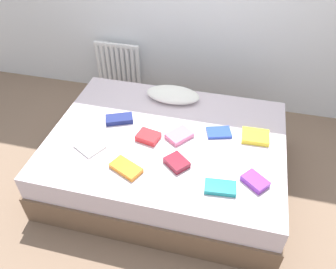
{
  "coord_description": "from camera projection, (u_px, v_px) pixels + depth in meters",
  "views": [
    {
      "loc": [
        0.51,
        -2.03,
        2.38
      ],
      "look_at": [
        0.0,
        0.05,
        0.48
      ],
      "focal_mm": 35.69,
      "sensor_mm": 36.0,
      "label": 1
    }
  ],
  "objects": [
    {
      "name": "textbook_yellow",
      "position": [
        255.0,
        137.0,
        2.78
      ],
      "size": [
        0.23,
        0.19,
        0.04
      ],
      "primitive_type": "cube",
      "rotation": [
        0.0,
        0.0,
        0.04
      ],
      "color": "yellow",
      "rests_on": "bed"
    },
    {
      "name": "radiator",
      "position": [
        118.0,
        66.0,
        3.92
      ],
      "size": [
        0.53,
        0.04,
        0.57
      ],
      "color": "white",
      "rests_on": "ground"
    },
    {
      "name": "textbook_red",
      "position": [
        148.0,
        137.0,
        2.77
      ],
      "size": [
        0.2,
        0.17,
        0.05
      ],
      "primitive_type": "cube",
      "rotation": [
        0.0,
        0.0,
        -0.21
      ],
      "color": "red",
      "rests_on": "bed"
    },
    {
      "name": "textbook_teal",
      "position": [
        220.0,
        187.0,
        2.38
      ],
      "size": [
        0.23,
        0.15,
        0.04
      ],
      "primitive_type": "cube",
      "rotation": [
        0.0,
        0.0,
        0.1
      ],
      "color": "teal",
      "rests_on": "bed"
    },
    {
      "name": "textbook_purple",
      "position": [
        255.0,
        181.0,
        2.41
      ],
      "size": [
        0.22,
        0.21,
        0.05
      ],
      "primitive_type": "cube",
      "rotation": [
        0.0,
        0.0,
        -0.67
      ],
      "color": "purple",
      "rests_on": "bed"
    },
    {
      "name": "textbook_navy",
      "position": [
        119.0,
        119.0,
        2.95
      ],
      "size": [
        0.26,
        0.21,
        0.05
      ],
      "primitive_type": "cube",
      "rotation": [
        0.0,
        0.0,
        0.41
      ],
      "color": "navy",
      "rests_on": "bed"
    },
    {
      "name": "textbook_maroon",
      "position": [
        177.0,
        163.0,
        2.55
      ],
      "size": [
        0.22,
        0.22,
        0.05
      ],
      "primitive_type": "cube",
      "rotation": [
        0.0,
        0.0,
        -0.7
      ],
      "color": "maroon",
      "rests_on": "bed"
    },
    {
      "name": "bed",
      "position": [
        167.0,
        158.0,
        2.98
      ],
      "size": [
        2.0,
        1.5,
        0.5
      ],
      "color": "brown",
      "rests_on": "ground"
    },
    {
      "name": "ground_plane",
      "position": [
        167.0,
        176.0,
        3.15
      ],
      "size": [
        8.0,
        8.0,
        0.0
      ],
      "primitive_type": "plane",
      "color": "#7F6651"
    },
    {
      "name": "textbook_orange",
      "position": [
        126.0,
        168.0,
        2.52
      ],
      "size": [
        0.27,
        0.22,
        0.04
      ],
      "primitive_type": "cube",
      "rotation": [
        0.0,
        0.0,
        -0.44
      ],
      "color": "orange",
      "rests_on": "bed"
    },
    {
      "name": "textbook_white",
      "position": [
        90.0,
        146.0,
        2.71
      ],
      "size": [
        0.27,
        0.26,
        0.02
      ],
      "primitive_type": "cube",
      "rotation": [
        0.0,
        0.0,
        -0.5
      ],
      "color": "white",
      "rests_on": "bed"
    },
    {
      "name": "textbook_pink",
      "position": [
        179.0,
        136.0,
        2.79
      ],
      "size": [
        0.24,
        0.25,
        0.04
      ],
      "primitive_type": "cube",
      "rotation": [
        0.0,
        0.0,
        0.92
      ],
      "color": "pink",
      "rests_on": "bed"
    },
    {
      "name": "textbook_blue",
      "position": [
        219.0,
        132.0,
        2.83
      ],
      "size": [
        0.23,
        0.19,
        0.03
      ],
      "primitive_type": "cube",
      "rotation": [
        0.0,
        0.0,
        0.3
      ],
      "color": "#2847B7",
      "rests_on": "bed"
    },
    {
      "name": "pillow",
      "position": [
        173.0,
        95.0,
        3.18
      ],
      "size": [
        0.51,
        0.27,
        0.11
      ],
      "primitive_type": "ellipsoid",
      "color": "white",
      "rests_on": "bed"
    }
  ]
}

